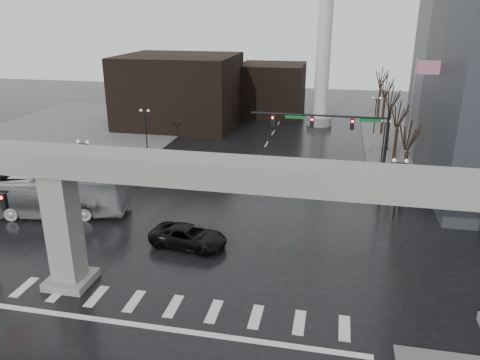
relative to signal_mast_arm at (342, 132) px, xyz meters
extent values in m
plane|color=black|center=(-8.99, -18.80, -5.83)|extent=(160.00, 160.00, 0.00)
cube|color=slate|center=(-34.99, 17.20, -5.75)|extent=(28.00, 36.00, 0.15)
cube|color=gray|center=(-8.99, -18.80, 2.17)|extent=(48.00, 2.20, 1.40)
cube|color=gray|center=(-15.99, -18.80, -2.18)|extent=(1.60, 1.60, 7.30)
cube|color=gray|center=(-15.99, -18.80, -5.58)|extent=(2.60, 2.60, 0.50)
cube|color=black|center=(-22.99, 23.20, -0.83)|extent=(16.00, 14.00, 10.00)
cube|color=black|center=(-10.99, 33.20, -1.83)|extent=(10.00, 10.00, 8.00)
cylinder|color=silver|center=(-2.99, 27.20, 9.17)|extent=(2.00, 2.00, 30.00)
cylinder|color=gray|center=(-2.99, 27.20, -5.23)|extent=(3.60, 3.60, 1.20)
cylinder|color=black|center=(3.81, 0.00, -1.83)|extent=(0.24, 0.24, 8.00)
cylinder|color=black|center=(-2.19, 0.00, 1.37)|extent=(12.00, 0.18, 0.18)
cube|color=black|center=(0.81, 0.00, 0.72)|extent=(0.35, 0.30, 1.00)
cube|color=black|center=(-2.69, 0.00, 0.72)|extent=(0.35, 0.30, 1.00)
cube|color=black|center=(-6.19, 0.00, 0.72)|extent=(0.35, 0.30, 1.00)
sphere|color=#FF0C05|center=(0.81, -0.18, 1.02)|extent=(0.20, 0.20, 0.20)
cube|color=#0D6023|center=(2.31, 0.00, 1.17)|extent=(1.80, 0.05, 0.35)
cube|color=#0D6023|center=(-4.19, 0.00, 1.17)|extent=(1.80, 0.05, 0.35)
cube|color=black|center=(-20.19, -18.30, -0.88)|extent=(0.35, 0.30, 1.00)
cylinder|color=silver|center=(6.01, 3.20, 0.17)|extent=(0.12, 0.12, 12.00)
cube|color=#B11233|center=(7.01, 3.20, 5.37)|extent=(2.00, 0.03, 1.20)
cylinder|color=black|center=(4.51, -4.80, -3.43)|extent=(0.14, 0.14, 4.80)
cube|color=black|center=(4.51, -4.80, -1.08)|extent=(0.90, 0.06, 0.06)
sphere|color=silver|center=(4.06, -4.80, -0.88)|extent=(0.32, 0.32, 0.32)
sphere|color=silver|center=(4.96, -4.80, -0.88)|extent=(0.32, 0.32, 0.32)
cylinder|color=black|center=(4.51, 9.20, -3.43)|extent=(0.14, 0.14, 4.80)
cube|color=black|center=(4.51, 9.20, -1.08)|extent=(0.90, 0.06, 0.06)
sphere|color=silver|center=(4.06, 9.20, -0.88)|extent=(0.32, 0.32, 0.32)
sphere|color=silver|center=(4.96, 9.20, -0.88)|extent=(0.32, 0.32, 0.32)
cylinder|color=black|center=(4.51, 23.20, -3.43)|extent=(0.14, 0.14, 4.80)
cube|color=black|center=(4.51, 23.20, -1.08)|extent=(0.90, 0.06, 0.06)
sphere|color=silver|center=(4.06, 23.20, -0.88)|extent=(0.32, 0.32, 0.32)
sphere|color=silver|center=(4.96, 23.20, -0.88)|extent=(0.32, 0.32, 0.32)
cylinder|color=black|center=(-22.49, -4.80, -3.43)|extent=(0.14, 0.14, 4.80)
cube|color=black|center=(-22.49, -4.80, -1.08)|extent=(0.90, 0.06, 0.06)
sphere|color=silver|center=(-22.94, -4.80, -0.88)|extent=(0.32, 0.32, 0.32)
sphere|color=silver|center=(-22.04, -4.80, -0.88)|extent=(0.32, 0.32, 0.32)
cylinder|color=black|center=(-22.49, 9.20, -3.43)|extent=(0.14, 0.14, 4.80)
cube|color=black|center=(-22.49, 9.20, -1.08)|extent=(0.90, 0.06, 0.06)
sphere|color=silver|center=(-22.94, 9.20, -0.88)|extent=(0.32, 0.32, 0.32)
sphere|color=silver|center=(-22.04, 9.20, -0.88)|extent=(0.32, 0.32, 0.32)
cylinder|color=black|center=(-22.49, 23.20, -3.43)|extent=(0.14, 0.14, 4.80)
cube|color=black|center=(-22.49, 23.20, -1.08)|extent=(0.90, 0.06, 0.06)
sphere|color=silver|center=(-22.94, 23.20, -0.88)|extent=(0.32, 0.32, 0.32)
sphere|color=silver|center=(-22.04, 23.20, -0.88)|extent=(0.32, 0.32, 0.32)
cylinder|color=black|center=(5.51, -0.80, -3.55)|extent=(0.34, 0.34, 4.55)
cylinder|color=black|center=(5.51, -0.80, 0.18)|extent=(0.12, 1.52, 2.98)
cylinder|color=black|center=(6.01, -0.55, -0.05)|extent=(0.83, 1.14, 2.51)
cylinder|color=black|center=(5.51, 7.20, -3.50)|extent=(0.34, 0.34, 4.66)
cylinder|color=black|center=(5.51, 7.20, 0.32)|extent=(0.12, 1.55, 3.05)
cylinder|color=black|center=(6.01, 7.45, 0.08)|extent=(0.85, 1.16, 2.57)
cylinder|color=black|center=(5.51, 15.20, -3.45)|extent=(0.34, 0.34, 4.76)
cylinder|color=black|center=(5.51, 15.20, 0.46)|extent=(0.12, 1.59, 3.11)
cylinder|color=black|center=(6.01, 15.45, 0.22)|extent=(0.86, 1.18, 2.62)
cylinder|color=black|center=(5.51, 23.20, -3.40)|extent=(0.34, 0.34, 4.87)
cylinder|color=black|center=(5.51, 23.20, 0.60)|extent=(0.12, 1.62, 3.18)
cylinder|color=black|center=(6.01, 23.45, 0.35)|extent=(0.88, 1.20, 2.68)
cylinder|color=black|center=(5.51, 31.20, -3.34)|extent=(0.34, 0.34, 4.97)
cylinder|color=black|center=(5.51, 31.20, 0.74)|extent=(0.12, 1.65, 3.25)
cylinder|color=black|center=(6.01, 31.45, 0.48)|extent=(0.89, 1.23, 2.74)
imported|color=black|center=(-10.32, -12.68, -5.06)|extent=(5.84, 3.28, 1.54)
imported|color=#96969A|center=(-23.36, -9.70, -4.03)|extent=(13.26, 5.58, 3.60)
camera|label=1|loc=(-0.62, -41.19, 10.15)|focal=35.00mm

